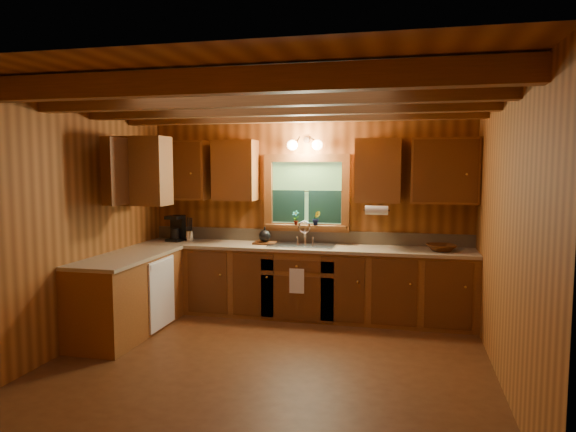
{
  "coord_description": "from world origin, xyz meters",
  "views": [
    {
      "loc": [
        1.27,
        -4.72,
        1.9
      ],
      "look_at": [
        0.0,
        0.8,
        1.35
      ],
      "focal_mm": 32.33,
      "sensor_mm": 36.0,
      "label": 1
    }
  ],
  "objects_px": {
    "cutting_board": "(265,243)",
    "wicker_basket": "(441,248)",
    "coffee_maker": "(177,228)",
    "sink": "(302,249)"
  },
  "relations": [
    {
      "from": "sink",
      "to": "cutting_board",
      "type": "relative_size",
      "value": 2.92
    },
    {
      "from": "cutting_board",
      "to": "wicker_basket",
      "type": "bearing_deg",
      "value": -3.66
    },
    {
      "from": "cutting_board",
      "to": "wicker_basket",
      "type": "height_order",
      "value": "wicker_basket"
    },
    {
      "from": "coffee_maker",
      "to": "sink",
      "type": "bearing_deg",
      "value": 6.22
    },
    {
      "from": "cutting_board",
      "to": "wicker_basket",
      "type": "xyz_separation_m",
      "value": [
        2.17,
        -0.07,
        0.03
      ]
    },
    {
      "from": "sink",
      "to": "wicker_basket",
      "type": "bearing_deg",
      "value": -1.58
    },
    {
      "from": "sink",
      "to": "coffee_maker",
      "type": "distance_m",
      "value": 1.74
    },
    {
      "from": "coffee_maker",
      "to": "wicker_basket",
      "type": "height_order",
      "value": "coffee_maker"
    },
    {
      "from": "sink",
      "to": "coffee_maker",
      "type": "relative_size",
      "value": 2.42
    },
    {
      "from": "cutting_board",
      "to": "coffee_maker",
      "type": "bearing_deg",
      "value": 177.59
    }
  ]
}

